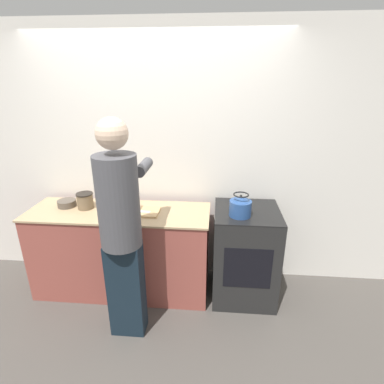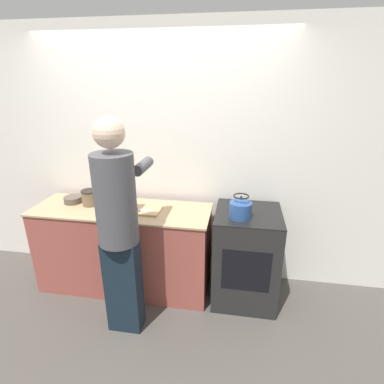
{
  "view_description": "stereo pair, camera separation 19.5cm",
  "coord_description": "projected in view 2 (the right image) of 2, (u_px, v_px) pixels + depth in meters",
  "views": [
    {
      "loc": [
        0.6,
        -2.27,
        2.07
      ],
      "look_at": [
        0.38,
        0.2,
        1.14
      ],
      "focal_mm": 28.0,
      "sensor_mm": 36.0,
      "label": 1
    },
    {
      "loc": [
        0.79,
        -2.24,
        2.07
      ],
      "look_at": [
        0.38,
        0.2,
        1.14
      ],
      "focal_mm": 28.0,
      "sensor_mm": 36.0,
      "label": 2
    }
  ],
  "objects": [
    {
      "name": "canister_jar",
      "position": [
        90.0,
        198.0,
        2.98
      ],
      "size": [
        0.16,
        0.16,
        0.16
      ],
      "color": "#756047",
      "rests_on": "counter"
    },
    {
      "name": "wall_back",
      "position": [
        163.0,
        159.0,
        3.09
      ],
      "size": [
        8.0,
        0.05,
        2.6
      ],
      "color": "white",
      "rests_on": "ground_plane"
    },
    {
      "name": "kettle",
      "position": [
        240.0,
        208.0,
        2.62
      ],
      "size": [
        0.2,
        0.2,
        0.21
      ],
      "color": "#284C8C",
      "rests_on": "oven"
    },
    {
      "name": "oven",
      "position": [
        246.0,
        256.0,
        2.9
      ],
      "size": [
        0.61,
        0.61,
        0.93
      ],
      "color": "black",
      "rests_on": "ground_plane"
    },
    {
      "name": "cutting_board",
      "position": [
        142.0,
        210.0,
        2.87
      ],
      "size": [
        0.36,
        0.23,
        0.02
      ],
      "color": "tan",
      "rests_on": "counter"
    },
    {
      "name": "bowl_prep",
      "position": [
        73.0,
        200.0,
        3.05
      ],
      "size": [
        0.18,
        0.18,
        0.06
      ],
      "color": "brown",
      "rests_on": "counter"
    },
    {
      "name": "knife",
      "position": [
        140.0,
        209.0,
        2.85
      ],
      "size": [
        0.23,
        0.06,
        0.01
      ],
      "rotation": [
        0.0,
        0.0,
        -0.11
      ],
      "color": "silver",
      "rests_on": "cutting_board"
    },
    {
      "name": "counter",
      "position": [
        125.0,
        248.0,
        3.08
      ],
      "size": [
        1.75,
        0.58,
        0.89
      ],
      "color": "#9E4C42",
      "rests_on": "ground_plane"
    },
    {
      "name": "ground_plane",
      "position": [
        150.0,
        305.0,
        2.92
      ],
      "size": [
        12.0,
        12.0,
        0.0
      ],
      "primitive_type": "plane",
      "color": "#4C4742"
    },
    {
      "name": "person",
      "position": [
        118.0,
        223.0,
        2.35
      ],
      "size": [
        0.36,
        0.6,
        1.84
      ],
      "color": "#15232F",
      "rests_on": "ground_plane"
    }
  ]
}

